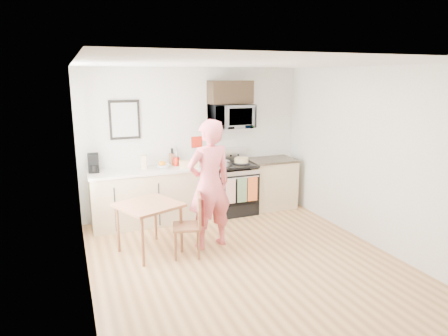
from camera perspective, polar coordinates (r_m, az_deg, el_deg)
name	(u,v)px	position (r m, az deg, el deg)	size (l,w,h in m)	color
floor	(247,263)	(5.53, 3.29, -13.40)	(4.60, 4.60, 0.00)	#926138
back_wall	(194,142)	(7.19, -4.33, 3.71)	(4.00, 0.04, 2.60)	beige
front_wall	(378,234)	(3.25, 21.17, -8.76)	(4.00, 0.04, 2.60)	beige
left_wall	(82,185)	(4.63, -19.59, -2.24)	(0.04, 4.60, 2.60)	beige
right_wall	(373,158)	(6.19, 20.50, 1.40)	(0.04, 4.60, 2.60)	beige
ceiling	(250,64)	(4.95, 3.69, 14.64)	(4.00, 4.60, 0.04)	white
window	(81,150)	(5.36, -19.78, 2.49)	(0.06, 1.40, 1.50)	silver
cabinet_left	(155,197)	(6.91, -9.81, -4.08)	(2.10, 0.60, 0.90)	tan
countertop_left	(154,170)	(6.79, -9.96, -0.28)	(2.14, 0.64, 0.04)	beige
cabinet_right	(271,184)	(7.65, 6.75, -2.29)	(0.84, 0.60, 0.90)	tan
countertop_right	(272,160)	(7.54, 6.84, 1.15)	(0.88, 0.64, 0.04)	black
range	(233,189)	(7.30, 1.29, -3.07)	(0.76, 0.70, 1.16)	black
microwave	(231,116)	(7.14, 1.01, 7.40)	(0.76, 0.51, 0.42)	#B9B9BE
upper_cabinet	(230,92)	(7.16, 0.89, 10.79)	(0.76, 0.35, 0.40)	black
wall_art	(125,120)	(6.85, -14.01, 6.70)	(0.50, 0.04, 0.65)	black
wall_trivet	(197,142)	(7.19, -3.91, 3.72)	(0.20, 0.02, 0.20)	#AE1F0E
person	(209,185)	(5.72, -2.10, -2.39)	(0.68, 0.45, 1.88)	#D93B3C
dining_table	(149,209)	(5.70, -10.71, -5.82)	(0.87, 0.87, 0.72)	brown
chair	(196,216)	(5.54, -4.08, -6.92)	(0.49, 0.46, 0.89)	brown
knife_block	(173,159)	(7.05, -7.32, 1.29)	(0.09, 0.13, 0.20)	brown
utensil_crock	(176,158)	(6.95, -6.84, 1.46)	(0.11, 0.11, 0.34)	#AE1F0E
fruit_bowl	(163,165)	(6.84, -8.72, 0.41)	(0.26, 0.26, 0.11)	white
milk_carton	(144,162)	(6.75, -11.36, 0.79)	(0.09, 0.09, 0.24)	tan
coffee_maker	(93,164)	(6.76, -18.14, 0.61)	(0.18, 0.26, 0.30)	black
bread_bag	(189,164)	(6.79, -5.03, 0.58)	(0.33, 0.15, 0.12)	tan
cake	(241,161)	(7.17, 2.50, 1.05)	(0.30, 0.30, 0.10)	black
kettle	(219,157)	(7.15, -0.66, 1.54)	(0.20, 0.20, 0.26)	white
pot	(224,163)	(6.95, 0.04, 0.70)	(0.20, 0.33, 0.10)	#B9B9BE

